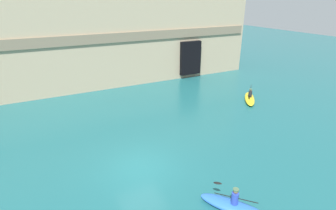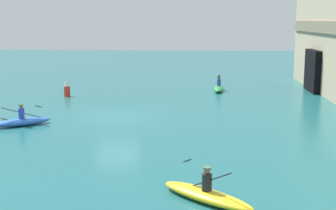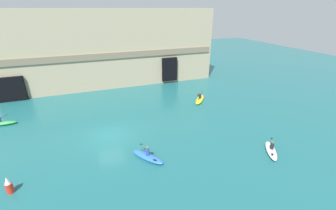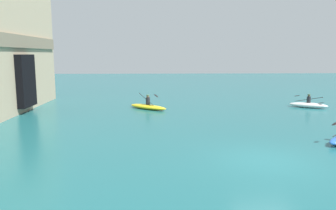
% 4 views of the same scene
% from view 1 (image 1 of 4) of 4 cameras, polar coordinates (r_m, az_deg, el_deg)
% --- Properties ---
extents(ground_plane, '(120.00, 120.00, 0.00)m').
position_cam_1_polar(ground_plane, '(14.92, -6.06, -13.51)').
color(ground_plane, '#1E6066').
extents(cliff_bluff, '(38.54, 5.69, 11.41)m').
position_cam_1_polar(cliff_bluff, '(28.36, -19.58, 15.09)').
color(cliff_bluff, tan).
rests_on(cliff_bluff, ground).
extents(kayak_blue, '(2.44, 3.02, 1.18)m').
position_cam_1_polar(kayak_blue, '(12.66, 14.15, -20.56)').
color(kayak_blue, blue).
rests_on(kayak_blue, ground).
extents(kayak_yellow, '(2.86, 3.21, 1.24)m').
position_cam_1_polar(kayak_yellow, '(24.88, 17.34, 1.40)').
color(kayak_yellow, yellow).
rests_on(kayak_yellow, ground).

